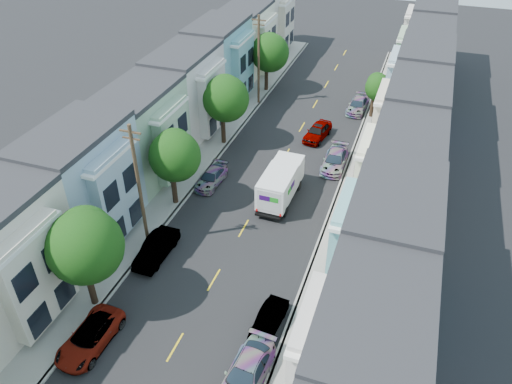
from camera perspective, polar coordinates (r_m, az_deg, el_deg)
The scene contains 25 objects.
ground at distance 35.61m, azimuth -4.84°, elevation -9.99°, with size 160.00×160.00×0.00m, color black.
road_slab at distance 46.57m, azimuth 2.43°, elevation 2.51°, with size 12.00×70.00×0.02m, color black.
curb_left at distance 48.32m, azimuth -4.45°, elevation 3.86°, with size 0.30×70.00×0.15m, color gray.
curb_right at distance 45.49m, azimuth 9.73°, elevation 1.19°, with size 0.30×70.00×0.15m, color gray.
sidewalk_left at distance 48.80m, azimuth -5.86°, elevation 4.11°, with size 2.60×70.00×0.15m, color gray.
sidewalk_right at distance 45.37m, azimuth 11.33°, elevation 0.88°, with size 2.60×70.00×0.15m, color gray.
centerline at distance 46.58m, azimuth 2.43°, elevation 2.50°, with size 0.12×70.00×0.01m, color gold.
townhouse_row_left at distance 50.38m, azimuth -9.81°, elevation 4.74°, with size 5.00×70.00×8.50m, color #EBE9C7.
townhouse_row_right at distance 45.27m, azimuth 16.03°, elevation -0.11°, with size 5.00×70.00×8.50m, color #EBE9C7.
tree_b at distance 32.05m, azimuth -19.07°, elevation -5.92°, with size 4.70×4.70×7.51m.
tree_c at distance 40.13m, azimuth -9.38°, elevation 4.06°, with size 4.17×4.17×6.83m.
tree_d at distance 48.57m, azimuth -3.58°, elevation 10.58°, with size 4.50×4.50×7.21m.
tree_e at distance 60.56m, azimuth 1.50°, elevation 15.62°, with size 4.52×4.52×7.06m.
tree_far_r at distance 55.90m, azimuth 13.74°, elevation 11.49°, with size 2.92×2.92×5.02m.
utility_pole_near at distance 36.14m, azimuth -13.19°, elevation 0.50°, with size 1.60×0.26×10.00m.
utility_pole_far at distance 57.08m, azimuth 0.31°, elevation 14.77°, with size 1.60×0.26×10.00m.
fedex_truck at distance 41.85m, azimuth 2.82°, elevation 1.04°, with size 2.42×6.30×3.02m.
lead_sedan at distance 51.76m, azimuth 7.05°, elevation 6.87°, with size 1.82×4.75×1.54m, color #232326.
parked_left_b at distance 32.94m, azimuth -18.45°, elevation -15.48°, with size 2.25×4.87×1.35m, color black.
parked_left_c at distance 37.44m, azimuth -11.31°, elevation -6.37°, with size 1.60×4.55×1.52m, color #999CA7.
parked_left_d at distance 44.54m, azimuth -5.12°, elevation 1.65°, with size 1.77×4.20×1.26m, color #36100A.
parked_right_a at distance 29.77m, azimuth -1.16°, elevation -20.09°, with size 2.12×5.03×1.51m, color slate.
parked_right_b at distance 32.26m, azimuth 1.46°, elevation -14.47°, with size 1.33×3.76×1.25m, color silver.
parked_right_c at distance 47.23m, azimuth 8.99°, elevation 3.61°, with size 2.04×4.85×1.45m, color black.
parked_right_d at distance 58.22m, azimuth 11.55°, elevation 9.69°, with size 1.91×4.54×1.36m, color black.
Camera 1 is at (10.97, -22.54, 25.30)m, focal length 35.00 mm.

